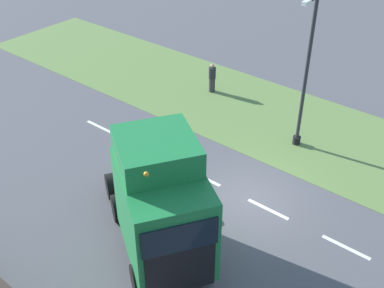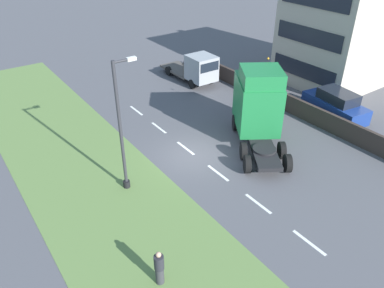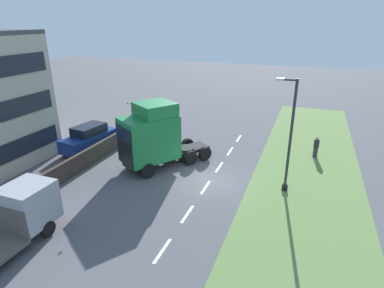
{
  "view_description": "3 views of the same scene",
  "coord_description": "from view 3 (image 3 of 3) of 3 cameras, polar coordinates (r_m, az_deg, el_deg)",
  "views": [
    {
      "loc": [
        12.77,
        7.4,
        12.52
      ],
      "look_at": [
        0.45,
        -2.52,
        1.84
      ],
      "focal_mm": 45.0,
      "sensor_mm": 36.0,
      "label": 1
    },
    {
      "loc": [
        -11.05,
        -15.28,
        12.36
      ],
      "look_at": [
        -0.8,
        -0.9,
        1.49
      ],
      "focal_mm": 35.0,
      "sensor_mm": 36.0,
      "label": 2
    },
    {
      "loc": [
        -5.46,
        18.06,
        9.95
      ],
      "look_at": [
        1.33,
        -0.21,
        2.37
      ],
      "focal_mm": 30.0,
      "sensor_mm": 36.0,
      "label": 3
    }
  ],
  "objects": [
    {
      "name": "flatbed_truck",
      "position": [
        17.52,
        -28.15,
        -10.83
      ],
      "size": [
        2.14,
        6.25,
        2.61
      ],
      "rotation": [
        0.0,
        0.0,
        3.13
      ],
      "color": "#999EA3",
      "rests_on": "ground"
    },
    {
      "name": "lane_markings",
      "position": [
        21.92,
        3.72,
        -5.79
      ],
      "size": [
        0.16,
        17.8,
        0.0
      ],
      "color": "white",
      "rests_on": "ground"
    },
    {
      "name": "pedestrian",
      "position": [
        26.37,
        21.18,
        -0.54
      ],
      "size": [
        0.39,
        0.39,
        1.66
      ],
      "color": "#333338",
      "rests_on": "ground"
    },
    {
      "name": "grass_verge",
      "position": [
        20.62,
        19.49,
        -8.93
      ],
      "size": [
        7.0,
        44.0,
        0.01
      ],
      "color": "#607F42",
      "rests_on": "ground"
    },
    {
      "name": "lorry_cab",
      "position": [
        22.43,
        -7.01,
        1.32
      ],
      "size": [
        5.64,
        6.75,
        4.87
      ],
      "rotation": [
        0.0,
        0.0,
        -0.58
      ],
      "color": "black",
      "rests_on": "ground"
    },
    {
      "name": "parked_car",
      "position": [
        27.22,
        -17.81,
        1.0
      ],
      "size": [
        2.55,
        4.93,
        2.07
      ],
      "rotation": [
        0.0,
        0.0,
        -0.14
      ],
      "color": "navy",
      "rests_on": "ground"
    },
    {
      "name": "boundary_wall",
      "position": [
        24.93,
        -16.95,
        -1.65
      ],
      "size": [
        0.25,
        24.0,
        1.29
      ],
      "color": "#382D28",
      "rests_on": "ground"
    },
    {
      "name": "lamp_post",
      "position": [
        19.75,
        16.81,
        0.19
      ],
      "size": [
        1.3,
        0.36,
        6.95
      ],
      "color": "black",
      "rests_on": "ground"
    },
    {
      "name": "ground_plane",
      "position": [
        21.33,
        3.17,
        -6.6
      ],
      "size": [
        120.0,
        120.0,
        0.0
      ],
      "primitive_type": "plane",
      "color": "#515156",
      "rests_on": "ground"
    }
  ]
}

